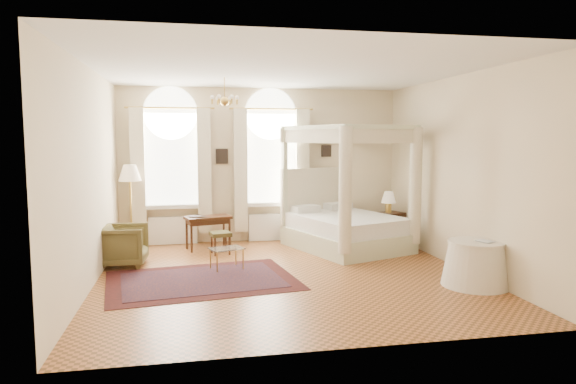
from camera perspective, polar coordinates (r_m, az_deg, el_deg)
name	(u,v)px	position (r m, az deg, el deg)	size (l,w,h in m)	color
ground	(287,275)	(8.48, -0.09, -9.26)	(6.00, 6.00, 0.00)	#AB6131
room_walls	(287,154)	(8.19, -0.09, 4.24)	(6.00, 6.00, 6.00)	beige
window_left	(172,174)	(10.94, -12.79, 1.95)	(1.62, 0.27, 3.29)	white
window_right	(271,173)	(11.07, -1.86, 2.14)	(1.62, 0.27, 3.29)	white
chandelier	(225,100)	(9.29, -7.06, 10.12)	(0.51, 0.45, 0.50)	#B18B3B
wall_pictures	(265,154)	(11.13, -2.52, 4.24)	(2.54, 0.03, 0.39)	black
canopy_bed	(347,221)	(10.43, 6.56, -3.25)	(2.50, 2.76, 2.48)	beige
nightstand	(391,227)	(11.26, 11.40, -3.87)	(0.46, 0.41, 0.65)	#351F0E
nightstand_lamp	(389,199)	(11.15, 11.11, -0.72)	(0.30, 0.30, 0.45)	#B18B3B
writing_desk	(208,221)	(10.46, -8.88, -3.20)	(0.98, 0.68, 0.67)	#351F0E
laptop	(198,216)	(10.40, -9.98, -2.66)	(0.36, 0.24, 0.03)	black
stool	(220,236)	(10.01, -7.52, -4.84)	(0.44, 0.44, 0.43)	#4A4420
armchair	(123,245)	(9.48, -17.82, -5.66)	(0.77, 0.80, 0.72)	#4C4320
coffee_table	(227,250)	(8.85, -6.83, -6.42)	(0.64, 0.54, 0.37)	silver
floor_lamp	(130,177)	(10.66, -17.15, 1.57)	(0.44, 0.44, 1.71)	#B18B3B
oriental_rug	(202,280)	(8.30, -9.52, -9.63)	(3.14, 2.45, 0.01)	#431210
side_table	(476,264)	(8.35, 20.12, -7.49)	(1.01, 1.01, 0.69)	white
book	(481,242)	(8.16, 20.68, -5.22)	(0.18, 0.24, 0.02)	black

